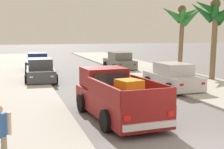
# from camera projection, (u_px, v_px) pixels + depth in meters

# --- Properties ---
(sidewalk_left) EXTENTS (5.08, 60.00, 0.12)m
(sidewalk_left) POSITION_uv_depth(u_px,v_px,m) (7.00, 89.00, 18.61)
(sidewalk_left) COLOR beige
(sidewalk_left) RESTS_ON ground
(sidewalk_right) EXTENTS (5.08, 60.00, 0.12)m
(sidewalk_right) POSITION_uv_depth(u_px,v_px,m) (184.00, 80.00, 21.80)
(sidewalk_right) COLOR beige
(sidewalk_right) RESTS_ON ground
(curb_left) EXTENTS (0.16, 60.00, 0.10)m
(curb_left) POSITION_uv_depth(u_px,v_px,m) (27.00, 88.00, 18.93)
(curb_left) COLOR silver
(curb_left) RESTS_ON ground
(curb_right) EXTENTS (0.16, 60.00, 0.10)m
(curb_right) POSITION_uv_depth(u_px,v_px,m) (168.00, 81.00, 21.47)
(curb_right) COLOR silver
(curb_right) RESTS_ON ground
(pickup_truck) EXTENTS (2.50, 5.34, 1.80)m
(pickup_truck) POSITION_uv_depth(u_px,v_px,m) (116.00, 97.00, 12.49)
(pickup_truck) COLOR maroon
(pickup_truck) RESTS_ON ground
(car_left_near) EXTENTS (2.08, 4.29, 1.54)m
(car_left_near) POSITION_uv_depth(u_px,v_px,m) (120.00, 62.00, 28.35)
(car_left_near) COLOR slate
(car_left_near) RESTS_ON ground
(car_right_near) EXTENTS (2.15, 4.31, 1.54)m
(car_right_near) POSITION_uv_depth(u_px,v_px,m) (40.00, 71.00, 21.56)
(car_right_near) COLOR #474C56
(car_right_near) RESTS_ON ground
(car_left_mid) EXTENTS (2.15, 4.31, 1.54)m
(car_left_mid) POSITION_uv_depth(u_px,v_px,m) (172.00, 77.00, 18.50)
(car_left_mid) COLOR silver
(car_left_mid) RESTS_ON ground
(car_right_mid) EXTENTS (2.10, 4.29, 1.54)m
(car_right_mid) POSITION_uv_depth(u_px,v_px,m) (37.00, 63.00, 27.32)
(car_right_mid) COLOR navy
(car_right_mid) RESTS_ON ground
(palm_tree_left_fore) EXTENTS (3.92, 3.74, 5.47)m
(palm_tree_left_fore) POSITION_uv_depth(u_px,v_px,m) (216.00, 14.00, 21.32)
(palm_tree_left_fore) COLOR brown
(palm_tree_left_fore) RESTS_ON ground
(palm_tree_left_back) EXTENTS (3.68, 3.82, 5.43)m
(palm_tree_left_back) POSITION_uv_depth(u_px,v_px,m) (182.00, 18.00, 25.98)
(palm_tree_left_back) COLOR brown
(palm_tree_left_back) RESTS_ON ground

